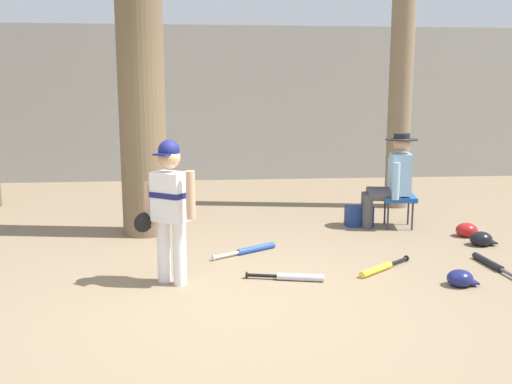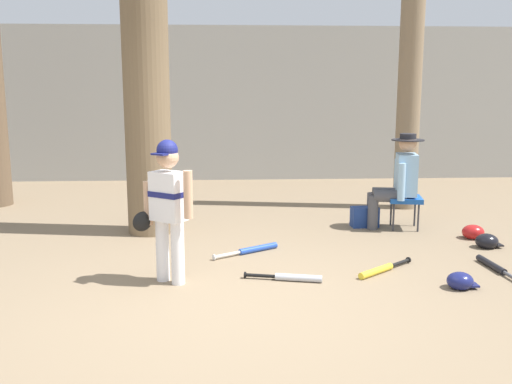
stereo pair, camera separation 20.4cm
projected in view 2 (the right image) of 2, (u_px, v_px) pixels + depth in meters
ground_plane at (234, 309)px, 4.56m from camera, size 60.00×60.00×0.00m
concrete_back_wall at (228, 104)px, 11.03m from camera, size 18.00×0.36×2.93m
tree_near_player at (146, 60)px, 6.67m from camera, size 0.78×0.78×4.90m
tree_behind_spectator at (411, 53)px, 8.11m from camera, size 0.46×0.46×4.95m
young_ballplayer at (167, 202)px, 5.07m from camera, size 0.60×0.39×1.31m
folding_stool at (405, 200)px, 7.15m from camera, size 0.47×0.47×0.41m
seated_spectator at (398, 178)px, 7.11m from camera, size 0.68×0.54×1.20m
handbag_beside_stool at (365, 217)px, 7.28m from camera, size 0.35×0.20×0.26m
bat_blue_youth at (253, 249)px, 6.14m from camera, size 0.72×0.49×0.07m
bat_black_composite at (494, 267)px, 5.54m from camera, size 0.11×0.83×0.07m
bat_yellow_trainer at (380, 270)px, 5.45m from camera, size 0.65×0.54×0.07m
bat_aluminum_silver at (292, 277)px, 5.22m from camera, size 0.72×0.22×0.07m
batting_helmet_navy at (460, 281)px, 5.02m from camera, size 0.28×0.21×0.16m
batting_helmet_black at (487, 241)px, 6.31m from camera, size 0.30×0.23×0.17m
batting_helmet_red at (473, 232)px, 6.71m from camera, size 0.31×0.23×0.18m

